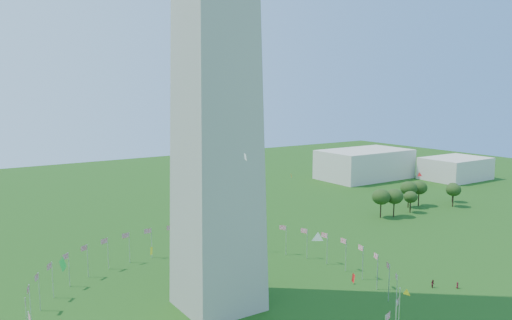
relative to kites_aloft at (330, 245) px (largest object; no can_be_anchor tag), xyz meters
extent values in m
cylinder|color=silver|center=(29.84, 26.10, -15.21)|extent=(0.24, 0.24, 9.00)
cylinder|color=silver|center=(29.23, 33.05, -15.21)|extent=(0.24, 0.24, 9.00)
cylinder|color=silver|center=(27.43, 39.78, -15.21)|extent=(0.24, 0.24, 9.00)
cylinder|color=silver|center=(24.48, 46.10, -15.21)|extent=(0.24, 0.24, 9.00)
cylinder|color=silver|center=(20.48, 51.81, -15.21)|extent=(0.24, 0.24, 9.00)
cylinder|color=silver|center=(15.55, 56.74, -15.21)|extent=(0.24, 0.24, 9.00)
cylinder|color=silver|center=(9.84, 60.74, -15.21)|extent=(0.24, 0.24, 9.00)
cylinder|color=silver|center=(3.52, 63.69, -15.21)|extent=(0.24, 0.24, 9.00)
cylinder|color=silver|center=(-3.21, 65.49, -15.21)|extent=(0.24, 0.24, 9.00)
cylinder|color=silver|center=(-10.16, 66.10, -15.21)|extent=(0.24, 0.24, 9.00)
cylinder|color=silver|center=(-17.11, 65.49, -15.21)|extent=(0.24, 0.24, 9.00)
cylinder|color=silver|center=(-23.84, 63.69, -15.21)|extent=(0.24, 0.24, 9.00)
cylinder|color=silver|center=(-30.16, 60.74, -15.21)|extent=(0.24, 0.24, 9.00)
cylinder|color=silver|center=(-35.87, 56.74, -15.21)|extent=(0.24, 0.24, 9.00)
cylinder|color=silver|center=(-40.80, 51.81, -15.21)|extent=(0.24, 0.24, 9.00)
cylinder|color=silver|center=(-44.80, 46.10, -15.21)|extent=(0.24, 0.24, 9.00)
cylinder|color=silver|center=(-47.75, 39.78, -15.21)|extent=(0.24, 0.24, 9.00)
cylinder|color=silver|center=(-49.55, 33.05, -15.21)|extent=(0.24, 0.24, 9.00)
cylinder|color=silver|center=(15.55, -4.54, -15.21)|extent=(0.24, 0.24, 9.00)
cylinder|color=silver|center=(20.48, 0.39, -15.21)|extent=(0.24, 0.24, 9.00)
cylinder|color=silver|center=(24.48, 6.10, -15.21)|extent=(0.24, 0.24, 9.00)
cylinder|color=silver|center=(27.43, 12.42, -15.21)|extent=(0.24, 0.24, 9.00)
cylinder|color=silver|center=(29.23, 19.16, -15.21)|extent=(0.24, 0.24, 9.00)
cube|color=beige|center=(139.84, 126.10, -11.71)|extent=(50.00, 30.00, 16.00)
cube|color=beige|center=(179.84, 96.10, -13.71)|extent=(35.00, 25.00, 12.00)
imported|color=maroon|center=(44.84, 1.79, -18.90)|extent=(0.94, 0.81, 1.63)
imported|color=#57131D|center=(40.07, 5.49, -18.70)|extent=(1.15, 1.23, 2.02)
plane|color=white|center=(-0.51, 2.96, 0.73)|extent=(2.10, 1.95, 2.76)
plane|color=green|center=(-51.27, -10.98, 9.72)|extent=(0.72, 1.62, 1.75)
plane|color=yellow|center=(-34.75, 3.61, 4.22)|extent=(1.29, 0.70, 1.47)
plane|color=white|center=(-11.94, 11.45, 16.76)|extent=(1.55, 0.55, 1.60)
plane|color=orange|center=(12.10, 27.87, 8.35)|extent=(1.12, 0.87, 1.38)
plane|color=yellow|center=(22.36, -0.78, -14.71)|extent=(0.62, 1.57, 1.68)
plane|color=red|center=(7.51, 0.87, -8.61)|extent=(1.74, 0.81, 1.91)
plane|color=red|center=(35.58, 7.54, 9.24)|extent=(1.22, 0.75, 1.15)
ellipsoid|color=#2B4D19|center=(81.41, 60.63, -14.18)|extent=(7.08, 7.08, 11.06)
ellipsoid|color=#2B4D19|center=(86.89, 58.85, -14.29)|extent=(6.94, 6.94, 10.85)
ellipsoid|color=#2B4D19|center=(97.48, 59.57, -15.38)|extent=(5.55, 5.55, 8.67)
ellipsoid|color=#2B4D19|center=(103.98, 65.91, -14.23)|extent=(7.02, 7.02, 10.97)
ellipsoid|color=#2B4D19|center=(110.14, 65.51, -14.43)|extent=(6.76, 6.76, 10.57)
ellipsoid|color=#2B4D19|center=(121.05, 56.45, -14.88)|extent=(6.19, 6.19, 9.66)
ellipsoid|color=#2B4D19|center=(128.57, 61.83, -15.47)|extent=(5.43, 5.43, 8.48)
camera|label=1|loc=(-63.35, -69.47, 29.80)|focal=35.00mm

